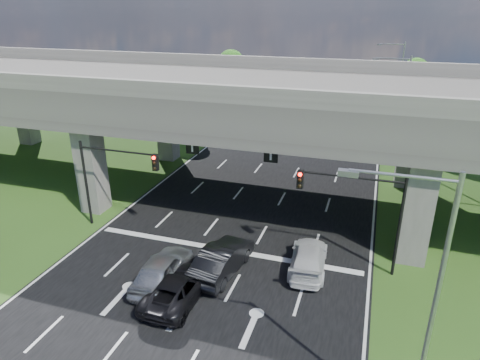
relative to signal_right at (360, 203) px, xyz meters
The scene contains 19 objects.
ground 9.71m from the signal_right, 153.26° to the right, with size 160.00×160.00×0.00m, color #2D4D19.
road 10.74m from the signal_right, 142.25° to the left, with size 18.00×120.00×0.03m, color black.
overpass 11.84m from the signal_right, 134.16° to the left, with size 80.00×15.00×10.00m.
warehouse 45.97m from the signal_right, 137.44° to the left, with size 20.00×10.00×4.00m, color #9E9E99.
signal_right is the anchor object (origin of this frame).
signal_left 15.65m from the signal_right, behind, with size 5.76×0.54×6.00m.
streetlight_near 10.33m from the signal_right, 77.12° to the right, with size 3.38×0.25×10.00m.
streetlight_far 20.25m from the signal_right, 83.53° to the left, with size 3.38×0.25×10.00m.
streetlight_beyond 36.17m from the signal_right, 86.39° to the left, with size 3.38×0.25×10.00m.
tree_left_near 31.01m from the signal_right, 134.63° to the left, with size 4.50×4.50×7.80m.
tree_left_mid 38.96m from the signal_right, 129.50° to the left, with size 3.91×3.90×6.76m.
tree_left_far 43.37m from the signal_right, 118.63° to the left, with size 4.80×4.80×8.32m.
tree_right_near 24.62m from the signal_right, 77.76° to the left, with size 4.20×4.20×7.28m.
tree_right_mid 33.10m from the signal_right, 75.62° to the left, with size 3.91×3.90×6.76m.
tree_right_far 40.29m from the signal_right, 83.99° to the left, with size 4.50×4.50×7.80m.
car_silver 11.35m from the signal_right, 154.60° to the right, with size 2.01×4.99×1.70m, color #BABCC2.
car_dark 8.27m from the signal_right, 158.65° to the right, with size 1.81×5.20×1.71m, color black.
car_white 4.33m from the signal_right, 159.03° to the right, with size 2.01×4.93×1.43m, color silver.
car_trailing 10.72m from the signal_right, 145.71° to the right, with size 2.34×5.08×1.41m, color black.
Camera 1 is at (8.06, -18.10, 14.18)m, focal length 32.00 mm.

